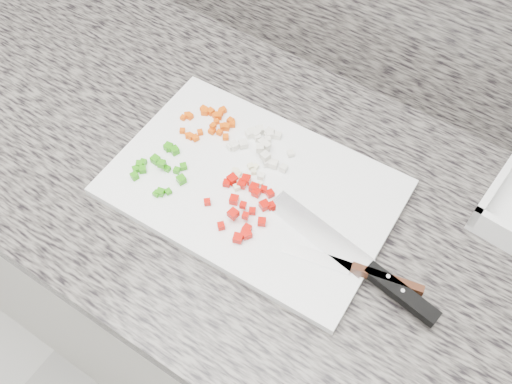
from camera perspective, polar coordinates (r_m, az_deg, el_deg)
cabinet at (r=1.36m, az=-2.45°, el=-9.13°), size 3.92×0.62×0.86m
countertop at (r=0.97m, az=-3.39°, el=2.22°), size 3.96×0.64×0.04m
cutting_board at (r=0.92m, az=-0.36°, el=0.47°), size 0.45×0.31×0.01m
carrot_pile at (r=0.99m, az=-4.55°, el=7.01°), size 0.10×0.09×0.02m
onion_pile at (r=0.95m, az=0.45°, el=4.82°), size 0.11×0.10×0.02m
green_pepper_pile at (r=0.94m, az=-9.49°, el=2.57°), size 0.09×0.10×0.02m
red_pepper_pile at (r=0.88m, az=-1.06°, el=-1.25°), size 0.11×0.11×0.02m
garlic_pile at (r=0.91m, az=-1.31°, el=1.54°), size 0.06×0.06×0.01m
chef_knife at (r=0.84m, az=11.48°, el=-7.81°), size 0.30×0.08×0.02m
paring_knife at (r=0.84m, az=11.19°, el=-8.01°), size 0.21×0.06×0.02m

